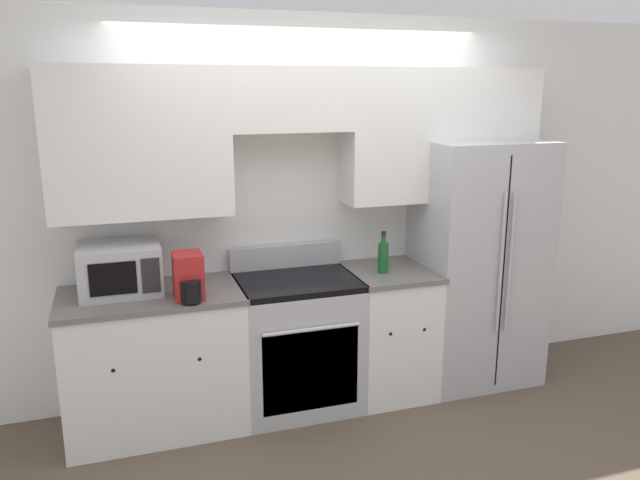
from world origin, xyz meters
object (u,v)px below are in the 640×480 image
oven_range (297,342)px  microwave (120,269)px  refrigerator (474,261)px  bottle (383,256)px

oven_range → microwave: size_ratio=2.20×
refrigerator → microwave: 2.47m
oven_range → refrigerator: size_ratio=0.60×
oven_range → microwave: 1.25m
oven_range → microwave: bearing=176.0°
refrigerator → microwave: bearing=179.3°
refrigerator → bottle: refrigerator is taller
microwave → bottle: size_ratio=1.68×
oven_range → bottle: bottle is taller
refrigerator → bottle: bearing=-172.9°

